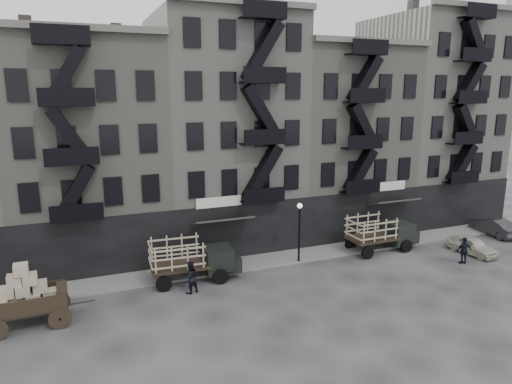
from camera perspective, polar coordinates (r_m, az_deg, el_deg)
name	(u,v)px	position (r m, az deg, el deg)	size (l,w,h in m)	color
ground	(274,284)	(28.82, 2.32, -11.42)	(140.00, 140.00, 0.00)	#38383A
sidewalk	(252,262)	(31.98, -0.45, -8.76)	(55.00, 2.50, 0.15)	slate
building_midwest	(87,152)	(34.08, -20.32, 4.71)	(10.00, 11.35, 16.20)	gray
building_center	(224,133)	(35.64, -4.07, 7.40)	(10.00, 11.35, 18.20)	gray
building_mideast	(335,140)	(39.93, 9.83, 6.37)	(10.00, 11.35, 16.20)	gray
building_east	(428,120)	(45.83, 20.74, 8.42)	(10.00, 11.35, 19.20)	gray
lamp_post	(299,224)	(31.28, 5.45, -4.06)	(0.36, 0.36, 4.28)	black
wagon	(24,291)	(26.09, -27.01, -10.96)	(4.04, 2.28, 3.36)	black
stake_truck_west	(192,257)	(28.97, -7.95, -8.00)	(5.68, 2.60, 2.79)	black
stake_truck_east	(381,230)	(35.13, 15.41, -4.64)	(5.57, 2.40, 2.77)	black
car_east	(472,246)	(37.07, 25.42, -6.06)	(1.50, 3.72, 1.27)	beige
car_far	(494,227)	(42.57, 27.64, -3.87)	(1.48, 4.24, 1.40)	#292A2C
pedestrian_mid	(190,277)	(27.52, -8.24, -10.50)	(0.96, 0.75, 1.98)	black
policeman	(464,251)	(34.69, 24.58, -6.68)	(1.11, 0.46, 1.89)	black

